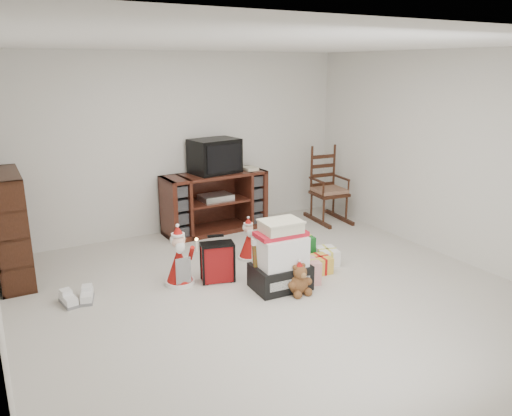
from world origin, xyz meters
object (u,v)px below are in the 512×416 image
(red_suitcase, at_px, (218,262))
(sneaker_pair, at_px, (78,298))
(teddy_bear, at_px, (299,281))
(bookshelf, at_px, (10,230))
(mrs_claus_figurine, at_px, (179,262))
(gift_pile, at_px, (280,260))
(gift_cluster, at_px, (311,259))
(crt_television, at_px, (215,156))
(santa_figurine, at_px, (248,243))
(rocking_chair, at_px, (327,194))
(tv_stand, at_px, (215,202))

(red_suitcase, distance_m, sneaker_pair, 1.48)
(teddy_bear, xyz_separation_m, sneaker_pair, (-2.06, 0.91, -0.10))
(bookshelf, bearing_deg, mrs_claus_figurine, -33.03)
(sneaker_pair, bearing_deg, gift_pile, -18.99)
(gift_cluster, bearing_deg, mrs_claus_figurine, 166.34)
(mrs_claus_figurine, relative_size, crt_television, 0.94)
(teddy_bear, bearing_deg, santa_figurine, 89.56)
(rocking_chair, bearing_deg, red_suitcase, -147.16)
(sneaker_pair, xyz_separation_m, crt_television, (2.21, 1.44, 1.04))
(bookshelf, bearing_deg, tv_stand, 10.14)
(gift_pile, bearing_deg, bookshelf, 149.31)
(rocking_chair, bearing_deg, gift_pile, -132.33)
(rocking_chair, bearing_deg, mrs_claus_figurine, -152.83)
(teddy_bear, xyz_separation_m, gift_cluster, (0.49, 0.47, -0.01))
(red_suitcase, distance_m, santa_figurine, 0.74)
(bookshelf, relative_size, red_suitcase, 2.34)
(gift_pile, distance_m, teddy_bear, 0.30)
(mrs_claus_figurine, height_order, sneaker_pair, mrs_claus_figurine)
(gift_pile, relative_size, crt_television, 1.04)
(santa_figurine, bearing_deg, crt_television, 83.79)
(bookshelf, bearing_deg, gift_cluster, -24.29)
(crt_television, bearing_deg, sneaker_pair, -155.75)
(gift_cluster, relative_size, crt_television, 1.23)
(sneaker_pair, height_order, gift_cluster, gift_cluster)
(rocking_chair, xyz_separation_m, red_suitcase, (-2.44, -1.27, -0.18))
(tv_stand, height_order, gift_pile, tv_stand)
(rocking_chair, bearing_deg, santa_figurine, -149.74)
(bookshelf, relative_size, rocking_chair, 1.03)
(red_suitcase, xyz_separation_m, crt_television, (0.75, 1.66, 0.86))
(rocking_chair, distance_m, teddy_bear, 2.71)
(santa_figurine, relative_size, gift_cluster, 0.61)
(gift_pile, bearing_deg, sneaker_pair, 163.29)
(santa_figurine, distance_m, sneaker_pair, 2.09)
(rocking_chair, distance_m, gift_cluster, 2.03)
(rocking_chair, distance_m, mrs_claus_figurine, 3.06)
(teddy_bear, relative_size, mrs_claus_figurine, 0.49)
(teddy_bear, bearing_deg, crt_television, 86.53)
(bookshelf, xyz_separation_m, mrs_claus_figurine, (1.56, -1.01, -0.33))
(santa_figurine, bearing_deg, gift_pile, -96.30)
(rocking_chair, distance_m, sneaker_pair, 4.05)
(mrs_claus_figurine, bearing_deg, bookshelf, 146.97)
(rocking_chair, bearing_deg, teddy_bear, -127.61)
(gift_pile, relative_size, sneaker_pair, 2.09)
(bookshelf, distance_m, santa_figurine, 2.70)
(mrs_claus_figurine, bearing_deg, gift_cluster, -13.66)
(gift_pile, bearing_deg, red_suitcase, 139.43)
(sneaker_pair, distance_m, gift_cluster, 2.59)
(teddy_bear, relative_size, sneaker_pair, 0.92)
(bookshelf, relative_size, teddy_bear, 3.71)
(tv_stand, xyz_separation_m, gift_cluster, (0.37, -1.85, -0.29))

